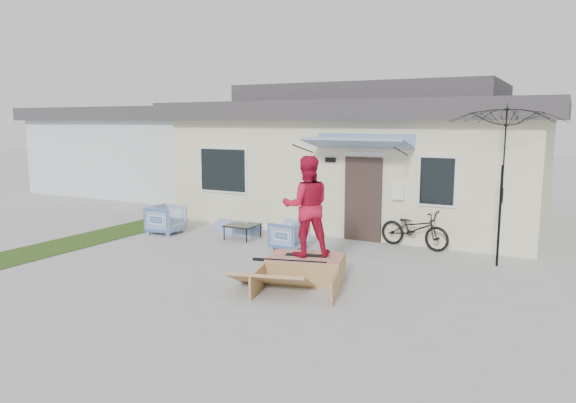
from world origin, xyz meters
The scene contains 13 objects.
ground centered at (0.00, 0.00, 0.00)m, with size 90.00×90.00×0.00m, color #A5A5A5.
grass_strip centered at (-5.20, 2.00, 0.00)m, with size 1.40×8.00×0.01m, color #264314.
house centered at (0.00, 7.99, 1.94)m, with size 10.80×8.49×4.10m.
neighbor_house centered at (-10.50, 10.00, 1.78)m, with size 8.60×7.60×3.50m.
loveseat centered at (-2.22, 3.67, 0.26)m, with size 1.31×0.38×0.51m, color #2F56A0.
armchair_left centered at (-3.94, 2.82, 0.42)m, with size 0.81×0.76×0.84m, color #2F56A0.
armchair_right centered at (-0.21, 2.79, 0.37)m, with size 0.72×0.68×0.74m, color #2F56A0.
coffee_table centered at (-1.78, 3.23, 0.18)m, with size 0.75×0.75×0.37m, color black.
bicycle centered at (2.35, 4.30, 0.56)m, with size 0.61×1.74×1.11m, color black.
patio_umbrella centered at (4.29, 3.53, 1.75)m, with size 2.62×2.49×2.20m.
skate_ramp centered at (1.23, 0.77, 0.23)m, with size 1.37×1.83×0.46m, color #A67D4B, non-canonical shape.
skateboard centered at (1.21, 0.81, 0.48)m, with size 0.79×0.20×0.05m, color black.
skater centered at (1.21, 0.81, 1.44)m, with size 0.91×0.71×1.87m, color #B91131.
Camera 1 is at (5.49, -7.95, 2.98)m, focal length 33.15 mm.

